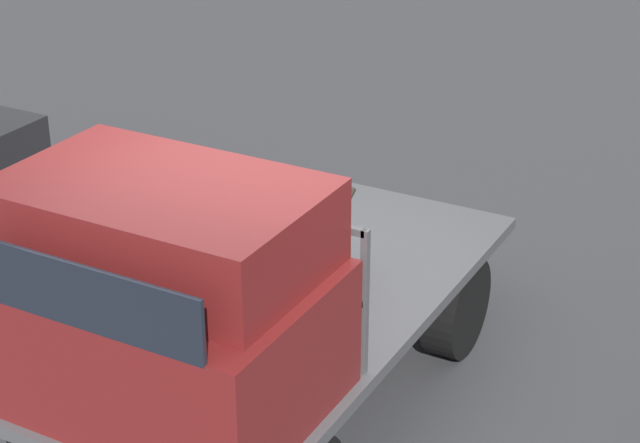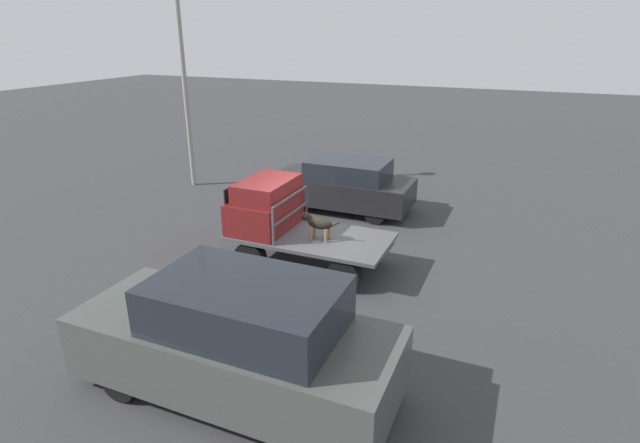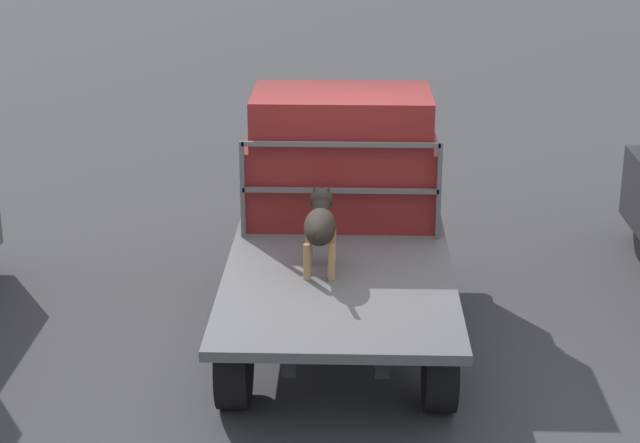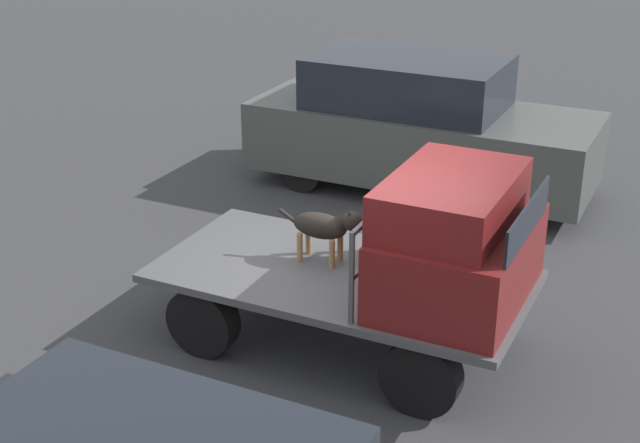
# 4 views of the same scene
# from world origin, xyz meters

# --- Properties ---
(ground_plane) EXTENTS (80.00, 80.00, 0.00)m
(ground_plane) POSITION_xyz_m (0.00, 0.00, 0.00)
(ground_plane) COLOR #38383A
(flatbed_truck) EXTENTS (3.65, 1.88, 0.78)m
(flatbed_truck) POSITION_xyz_m (0.00, 0.00, 0.57)
(flatbed_truck) COLOR black
(flatbed_truck) RESTS_ON ground
(truck_cab) EXTENTS (1.22, 1.76, 1.19)m
(truck_cab) POSITION_xyz_m (1.14, 0.00, 1.34)
(truck_cab) COLOR maroon
(truck_cab) RESTS_ON flatbed_truck
(truck_headboard) EXTENTS (0.04, 1.76, 0.88)m
(truck_headboard) POSITION_xyz_m (0.49, 0.00, 1.36)
(truck_headboard) COLOR #4C4C4F
(truck_headboard) RESTS_ON flatbed_truck
(dog) EXTENTS (0.95, 0.26, 0.64)m
(dog) POSITION_xyz_m (-0.24, 0.15, 1.17)
(dog) COLOR #9E7547
(dog) RESTS_ON flatbed_truck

